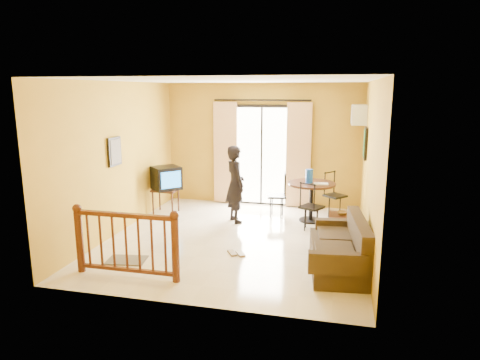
% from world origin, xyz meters
% --- Properties ---
extents(ground, '(5.00, 5.00, 0.00)m').
position_xyz_m(ground, '(0.00, 0.00, 0.00)').
color(ground, beige).
rests_on(ground, ground).
extents(room_shell, '(5.00, 5.00, 5.00)m').
position_xyz_m(room_shell, '(0.00, 0.00, 1.70)').
color(room_shell, white).
rests_on(room_shell, ground).
extents(balcony_door, '(2.25, 0.14, 2.46)m').
position_xyz_m(balcony_door, '(0.00, 2.43, 1.19)').
color(balcony_door, black).
rests_on(balcony_door, ground).
extents(tv_table, '(0.53, 0.44, 0.54)m').
position_xyz_m(tv_table, '(-1.90, 1.28, 0.46)').
color(tv_table, black).
rests_on(tv_table, ground).
extents(television, '(0.74, 0.74, 0.49)m').
position_xyz_m(television, '(-1.87, 1.27, 0.78)').
color(television, black).
rests_on(television, tv_table).
extents(picture_left, '(0.05, 0.42, 0.52)m').
position_xyz_m(picture_left, '(-2.22, -0.20, 1.55)').
color(picture_left, black).
rests_on(picture_left, room_shell).
extents(dining_table, '(0.96, 0.96, 0.80)m').
position_xyz_m(dining_table, '(1.23, 1.41, 0.64)').
color(dining_table, black).
rests_on(dining_table, ground).
extents(water_jug, '(0.15, 0.15, 0.28)m').
position_xyz_m(water_jug, '(1.17, 1.40, 0.94)').
color(water_jug, blue).
rests_on(water_jug, dining_table).
extents(serving_tray, '(0.30, 0.21, 0.02)m').
position_xyz_m(serving_tray, '(1.42, 1.31, 0.81)').
color(serving_tray, beige).
rests_on(serving_tray, dining_table).
extents(dining_chairs, '(1.71, 1.56, 0.95)m').
position_xyz_m(dining_chairs, '(1.16, 1.42, 0.00)').
color(dining_chairs, black).
rests_on(dining_chairs, ground).
extents(air_conditioner, '(0.31, 0.60, 0.40)m').
position_xyz_m(air_conditioner, '(2.09, 1.95, 2.15)').
color(air_conditioner, silver).
rests_on(air_conditioner, room_shell).
extents(botanical_print, '(0.05, 0.50, 0.60)m').
position_xyz_m(botanical_print, '(2.22, 1.30, 1.65)').
color(botanical_print, black).
rests_on(botanical_print, room_shell).
extents(coffee_table, '(0.48, 0.86, 0.38)m').
position_xyz_m(coffee_table, '(1.85, 0.51, 0.25)').
color(coffee_table, black).
rests_on(coffee_table, ground).
extents(bowl, '(0.23, 0.23, 0.06)m').
position_xyz_m(bowl, '(1.85, 0.69, 0.41)').
color(bowl, brown).
rests_on(bowl, coffee_table).
extents(sofa, '(0.94, 1.75, 0.80)m').
position_xyz_m(sofa, '(1.85, -0.94, 0.30)').
color(sofa, '#312313').
rests_on(sofa, ground).
extents(standing_person, '(0.64, 0.68, 1.56)m').
position_xyz_m(standing_person, '(-0.27, 1.02, 0.78)').
color(standing_person, black).
rests_on(standing_person, ground).
extents(stair_balustrade, '(1.63, 0.13, 1.04)m').
position_xyz_m(stair_balustrade, '(-1.15, -1.90, 0.56)').
color(stair_balustrade, '#471E0F').
rests_on(stair_balustrade, ground).
extents(doormat, '(0.65, 0.49, 0.02)m').
position_xyz_m(doormat, '(-1.44, -1.38, 0.01)').
color(doormat, '#5D574A').
rests_on(doormat, ground).
extents(sandals, '(0.36, 0.27, 0.03)m').
position_xyz_m(sandals, '(0.18, -0.72, 0.01)').
color(sandals, brown).
rests_on(sandals, ground).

